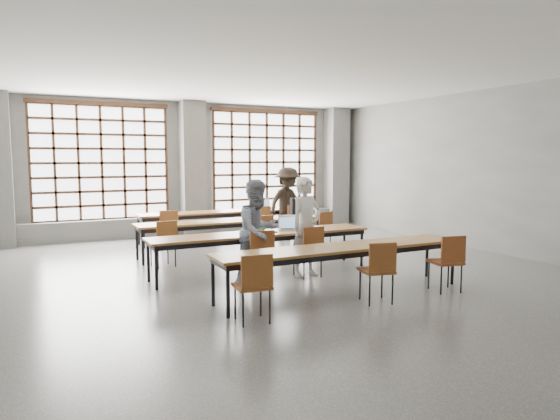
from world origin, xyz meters
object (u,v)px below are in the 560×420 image
Objects in this scene: chair_mid_centre at (262,232)px; backpack at (298,207)px; laptop_front at (288,226)px; phone at (274,232)px; chair_front_left at (261,251)px; laptop_back at (267,206)px; chair_back_left at (169,225)px; mouse at (310,228)px; desk_row_b at (232,223)px; plastic_bag at (253,204)px; student_back at (288,203)px; red_pouch at (252,282)px; chair_back_right at (291,218)px; student_female at (258,231)px; student_male at (306,227)px; chair_back_mid at (261,220)px; chair_mid_left at (165,239)px; chair_near_left at (254,281)px; chair_front_right at (310,246)px; desk_row_d at (343,250)px; desk_row_a at (220,214)px; desk_row_c at (262,236)px; chair_near_mid at (379,266)px; chair_mid_right at (322,227)px; chair_near_right at (448,257)px; green_box at (258,229)px.

backpack reaches higher than chair_mid_centre.
laptop_front reaches higher than phone.
chair_front_left is 4.91m from laptop_back.
mouse is at bearing -59.05° from chair_back_left.
plastic_bag is at bearing 55.00° from desk_row_b.
student_back is 0.89m from plastic_bag.
student_back is 6.42m from red_pouch.
desk_row_b is 2.23× the size of student_back.
student_female is at bearing -124.89° from chair_back_right.
student_male is 0.61m from laptop_front.
desk_row_b is 1.99m from phone.
chair_back_mid is 2.20× the size of backpack.
chair_back_right is 1.00× the size of chair_mid_left.
chair_mid_centre is at bearing 64.13° from chair_near_left.
student_back is (1.57, 1.89, 0.36)m from chair_mid_centre.
student_male is 0.59m from phone.
chair_front_right is 0.52× the size of student_male.
laptop_back reaches higher than phone.
desk_row_d is at bearing -84.80° from desk_row_b.
chair_mid_left and chair_mid_centre have the same top height.
desk_row_c is at bearing -98.45° from desk_row_a.
laptop_back is (1.36, 5.53, 0.13)m from desk_row_d.
backpack reaches higher than chair_near_left.
desk_row_a is 2.13m from backpack.
student_female is 3.20m from backpack.
chair_front_right is at bearing -67.96° from chair_back_left.
chair_near_mid is (0.18, -0.63, -0.13)m from desk_row_d.
plastic_bag is (-0.42, -0.05, 0.08)m from laptop_back.
chair_mid_left is at bearing 149.77° from laptop_front.
chair_mid_centre is at bearing -0.03° from chair_mid_left.
chair_near_mid is at bearing -83.14° from desk_row_b.
phone is at bearing -134.24° from student_back.
red_pouch is (-1.77, -2.42, -0.29)m from laptop_front.
plastic_bag is (-0.55, 2.44, 0.34)m from chair_mid_right.
desk_row_a is at bearing 96.31° from mouse.
laptop_back is at bearing 101.48° from student_back.
chair_near_left is (-1.71, -0.63, -0.13)m from desk_row_d.
chair_back_left is 3.28m from laptop_front.
chair_mid_centre and chair_near_right have the same top height.
plastic_bag is at bearing 3.18° from desk_row_a.
green_box is 0.62× the size of backpack.
laptop_back is (0.52, 0.73, 0.25)m from chair_back_mid.
mouse is at bearing -5.71° from green_box.
student_back is at bearing 58.62° from red_pouch.
chair_near_right reaches higher than desk_row_a.
laptop_back reaches higher than green_box.
chair_mid_right is at bearing 37.01° from phone.
chair_near_mid is (0.12, -3.65, 0.00)m from chair_mid_centre.
laptop_front is (-0.03, 0.61, -0.06)m from student_male.
student_male is at bearing -39.81° from desk_row_c.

